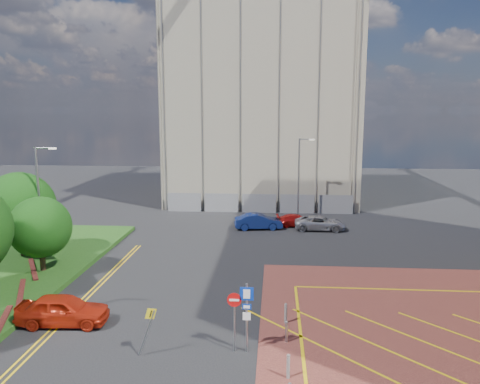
# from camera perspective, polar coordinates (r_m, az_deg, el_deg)

# --- Properties ---
(ground) EXTENTS (140.00, 140.00, 0.00)m
(ground) POSITION_cam_1_polar(r_m,az_deg,el_deg) (21.32, -0.79, -20.11)
(ground) COLOR black
(ground) RESTS_ON ground
(tree_c) EXTENTS (4.00, 4.00, 4.90)m
(tree_c) POSITION_cam_1_polar(r_m,az_deg,el_deg) (33.04, -23.18, -3.98)
(tree_c) COLOR #3D2B1C
(tree_c) RESTS_ON grass_bed
(tree_d) EXTENTS (5.00, 5.00, 6.08)m
(tree_d) POSITION_cam_1_polar(r_m,az_deg,el_deg) (36.90, -25.26, -1.66)
(tree_d) COLOR #3D2B1C
(tree_d) RESTS_ON grass_bed
(lamp_left_far) EXTENTS (1.53, 0.16, 8.00)m
(lamp_left_far) POSITION_cam_1_polar(r_m,az_deg,el_deg) (34.91, -23.19, -0.81)
(lamp_left_far) COLOR #9EA0A8
(lamp_left_far) RESTS_ON grass_bed
(lamp_back) EXTENTS (1.53, 0.16, 8.00)m
(lamp_back) POSITION_cam_1_polar(r_m,az_deg,el_deg) (46.87, 7.26, 2.10)
(lamp_back) COLOR #9EA0A8
(lamp_back) RESTS_ON ground
(sign_cluster) EXTENTS (1.17, 0.12, 3.20)m
(sign_cluster) POSITION_cam_1_polar(r_m,az_deg,el_deg) (21.28, 0.26, -14.26)
(sign_cluster) COLOR #9EA0A8
(sign_cluster) RESTS_ON ground
(warning_sign) EXTENTS (0.85, 0.44, 2.24)m
(warning_sign) POSITION_cam_1_polar(r_m,az_deg,el_deg) (21.52, -11.13, -15.71)
(warning_sign) COLOR #9EA0A8
(warning_sign) RESTS_ON ground
(bollard_row) EXTENTS (0.14, 11.14, 0.90)m
(bollard_row) POSITION_cam_1_polar(r_m,az_deg,el_deg) (19.59, 5.95, -21.52)
(bollard_row) COLOR #9EA0A8
(bollard_row) RESTS_ON forecourt
(construction_building) EXTENTS (21.20, 19.20, 22.00)m
(construction_building) POSITION_cam_1_polar(r_m,az_deg,el_deg) (58.41, 2.76, 10.23)
(construction_building) COLOR #A99D8A
(construction_building) RESTS_ON ground
(construction_fence) EXTENTS (21.60, 0.06, 2.00)m
(construction_fence) POSITION_cam_1_polar(r_m,az_deg,el_deg) (49.34, 3.49, -1.40)
(construction_fence) COLOR gray
(construction_fence) RESTS_ON ground
(car_red_left) EXTENTS (4.64, 2.12, 1.54)m
(car_red_left) POSITION_cam_1_polar(r_m,az_deg,el_deg) (25.85, -20.77, -13.28)
(car_red_left) COLOR red
(car_red_left) RESTS_ON ground
(car_blue_back) EXTENTS (4.49, 2.13, 1.42)m
(car_blue_back) POSITION_cam_1_polar(r_m,az_deg,el_deg) (42.63, 2.25, -3.60)
(car_blue_back) COLOR navy
(car_blue_back) RESTS_ON ground
(car_red_back) EXTENTS (4.00, 1.92, 1.13)m
(car_red_back) POSITION_cam_1_polar(r_m,az_deg,el_deg) (43.93, 6.95, -3.46)
(car_red_back) COLOR #AE110E
(car_red_back) RESTS_ON ground
(car_silver_back) EXTENTS (4.63, 2.20, 1.28)m
(car_silver_back) POSITION_cam_1_polar(r_m,az_deg,el_deg) (42.94, 9.74, -3.74)
(car_silver_back) COLOR #A8A7AE
(car_silver_back) RESTS_ON ground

